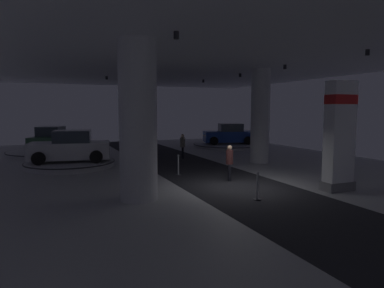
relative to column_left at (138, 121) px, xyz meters
The scene contains 16 objects.
ground 5.04m from the column_left, ahead, with size 24.00×44.00×0.06m.
ceiling_with_spotlights 5.06m from the column_left, ahead, with size 24.00×44.00×0.39m.
column_left is the anchor object (origin of this frame).
column_right 10.25m from the column_left, 32.16° to the left, with size 1.10×1.10×5.50m.
brand_sign_pylon 7.71m from the column_left, 12.58° to the right, with size 1.27×0.65×4.24m.
display_platform_deep_left 15.04m from the column_left, 100.72° to the left, with size 5.86×5.86×0.25m.
display_car_deep_left 14.94m from the column_left, 100.67° to the left, with size 3.21×4.55×1.71m.
display_platform_deep_right 18.01m from the column_left, 50.95° to the left, with size 5.99×5.99×0.26m.
display_car_deep_right 17.91m from the column_left, 50.86° to the left, with size 4.54×3.14×1.71m.
display_platform_far_left 8.75m from the column_left, 102.55° to the left, with size 4.78×4.78×0.31m.
display_car_far_left 8.52m from the column_left, 102.36° to the left, with size 4.45×2.80×1.71m.
visitor_walking_near 5.08m from the column_left, 19.14° to the left, with size 0.32×0.32×1.59m.
visitor_walking_far 10.26m from the column_left, 60.01° to the left, with size 0.32×0.32×1.59m.
stanchion_a 5.18m from the column_left, 52.01° to the left, with size 0.28×0.28×1.01m.
stanchion_b 4.76m from the column_left, 86.42° to the left, with size 0.28×0.28×1.01m.
stanchion_c 4.78m from the column_left, 24.19° to the right, with size 0.28×0.28×1.01m.
Camera 1 is at (-7.06, -11.89, 3.16)m, focal length 32.01 mm.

